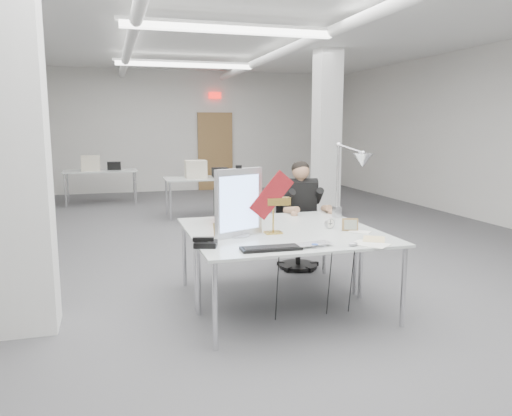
% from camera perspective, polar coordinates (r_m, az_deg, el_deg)
% --- Properties ---
extents(room_shell, '(10.04, 14.04, 3.24)m').
position_cam_1_polar(room_shell, '(6.87, -2.75, 8.86)').
color(room_shell, '#48484A').
rests_on(room_shell, ground).
extents(desk_main, '(1.80, 0.90, 0.02)m').
position_cam_1_polar(desk_main, '(4.46, 4.87, -3.83)').
color(desk_main, silver).
rests_on(desk_main, room_shell).
extents(desk_second, '(1.80, 0.90, 0.02)m').
position_cam_1_polar(desk_second, '(5.29, 1.36, -1.69)').
color(desk_second, silver).
rests_on(desk_second, room_shell).
extents(bg_desk_a, '(1.60, 0.80, 0.02)m').
position_cam_1_polar(bg_desk_a, '(9.77, -5.72, 3.40)').
color(bg_desk_a, silver).
rests_on(bg_desk_a, room_shell).
extents(bg_desk_b, '(1.60, 0.80, 0.02)m').
position_cam_1_polar(bg_desk_b, '(11.79, -17.35, 4.06)').
color(bg_desk_b, silver).
rests_on(bg_desk_b, room_shell).
extents(filing_cabinet, '(0.45, 0.55, 1.20)m').
position_cam_1_polar(filing_cabinet, '(13.39, -24.53, 3.62)').
color(filing_cabinet, gray).
rests_on(filing_cabinet, room_shell).
extents(office_chair, '(0.53, 0.53, 0.94)m').
position_cam_1_polar(office_chair, '(6.20, 4.88, -2.67)').
color(office_chair, black).
rests_on(office_chair, room_shell).
extents(seated_person, '(0.62, 0.73, 0.98)m').
position_cam_1_polar(seated_person, '(6.07, 5.10, 1.23)').
color(seated_person, black).
rests_on(seated_person, office_chair).
extents(monitor, '(0.48, 0.24, 0.63)m').
position_cam_1_polar(monitor, '(4.54, -1.97, 0.61)').
color(monitor, '#BBBBC0').
rests_on(monitor, desk_main).
extents(pennant, '(0.43, 0.02, 0.46)m').
position_cam_1_polar(pennant, '(4.59, 1.80, 1.48)').
color(pennant, maroon).
rests_on(pennant, monitor).
extents(keyboard, '(0.51, 0.19, 0.02)m').
position_cam_1_polar(keyboard, '(4.10, 1.72, -4.63)').
color(keyboard, black).
rests_on(keyboard, desk_main).
extents(laptop, '(0.37, 0.26, 0.03)m').
position_cam_1_polar(laptop, '(4.20, 6.74, -4.35)').
color(laptop, '#AFAEB3').
rests_on(laptop, desk_main).
extents(mouse, '(0.10, 0.09, 0.03)m').
position_cam_1_polar(mouse, '(4.31, 11.03, -4.06)').
color(mouse, '#AAABAF').
rests_on(mouse, desk_main).
extents(bankers_lamp, '(0.29, 0.13, 0.32)m').
position_cam_1_polar(bankers_lamp, '(4.68, 1.98, -1.01)').
color(bankers_lamp, gold).
rests_on(bankers_lamp, desk_main).
extents(desk_phone, '(0.23, 0.22, 0.05)m').
position_cam_1_polar(desk_phone, '(4.23, -5.77, -4.11)').
color(desk_phone, black).
rests_on(desk_phone, desk_main).
extents(picture_frame_left, '(0.16, 0.08, 0.12)m').
position_cam_1_polar(picture_frame_left, '(4.63, -3.99, -2.39)').
color(picture_frame_left, '#A88948').
rests_on(picture_frame_left, desk_main).
extents(picture_frame_right, '(0.16, 0.09, 0.12)m').
position_cam_1_polar(picture_frame_right, '(4.91, 10.70, -1.87)').
color(picture_frame_right, olive).
rests_on(picture_frame_right, desk_main).
extents(desk_clock, '(0.11, 0.04, 0.10)m').
position_cam_1_polar(desk_clock, '(4.99, 8.40, -1.75)').
color(desk_clock, '#A2A2A6').
rests_on(desk_clock, desk_main).
extents(paper_stack_a, '(0.35, 0.37, 0.01)m').
position_cam_1_polar(paper_stack_a, '(4.39, 12.93, -4.05)').
color(paper_stack_a, silver).
rests_on(paper_stack_a, desk_main).
extents(paper_stack_b, '(0.30, 0.32, 0.01)m').
position_cam_1_polar(paper_stack_b, '(4.58, 13.33, -3.50)').
color(paper_stack_b, '#D2B77D').
rests_on(paper_stack_b, desk_main).
extents(paper_stack_c, '(0.24, 0.23, 0.01)m').
position_cam_1_polar(paper_stack_c, '(4.87, 11.79, -2.68)').
color(paper_stack_c, silver).
rests_on(paper_stack_c, desk_main).
extents(beige_monitor, '(0.49, 0.47, 0.40)m').
position_cam_1_polar(beige_monitor, '(5.24, -2.43, 0.53)').
color(beige_monitor, '#B9AF9A').
rests_on(beige_monitor, desk_second).
extents(architect_lamp, '(0.31, 0.74, 0.93)m').
position_cam_1_polar(architect_lamp, '(5.32, 10.50, 3.40)').
color(architect_lamp, silver).
rests_on(architect_lamp, desk_second).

